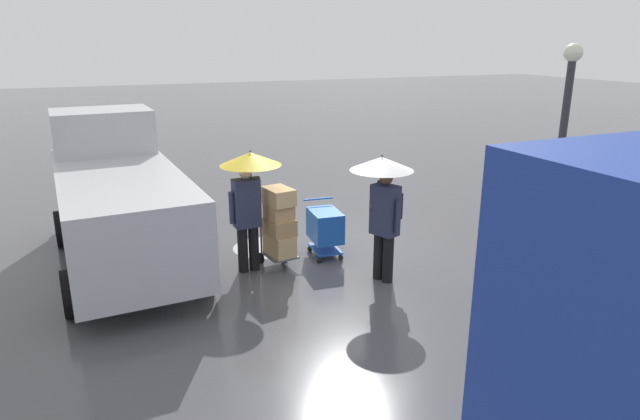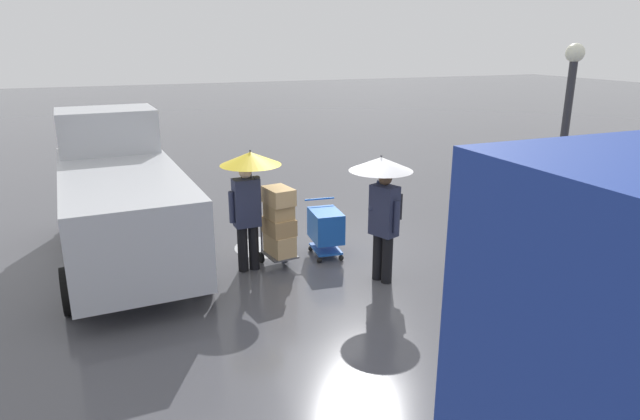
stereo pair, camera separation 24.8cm
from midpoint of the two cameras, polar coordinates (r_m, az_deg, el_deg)
name	(u,v)px [view 2 (the right image)]	position (r m, az deg, el deg)	size (l,w,h in m)	color
ground_plane	(339,257)	(10.39, 2.66, -4.89)	(90.00, 90.00, 0.00)	#4C4C51
slush_patch_near_cluster	(138,272)	(10.19, -17.68, -6.17)	(2.02, 2.02, 0.01)	#ADAFB5
slush_patch_mid_street	(266,247)	(10.91, -4.98, -3.82)	(1.23, 1.23, 0.01)	#999BA0
cargo_van_parked_right	(121,198)	(10.50, -19.24, 1.16)	(2.42, 5.44, 2.60)	#B7BABF
shopping_cart_vendor	(326,227)	(10.26, 1.29, -1.79)	(0.62, 0.87, 1.02)	#1951B2
hand_dolly_boxes	(279,223)	(9.74, -3.53, -1.36)	(0.59, 0.76, 1.45)	#515156
pedestrian_pink_side	(249,183)	(9.42, -6.62, 2.82)	(1.04, 1.04, 2.15)	black
pedestrian_black_side	(383,190)	(9.01, 7.29, 2.03)	(1.04, 1.04, 2.15)	black
street_lamp	(563,143)	(9.48, 24.55, 6.34)	(0.28, 0.28, 3.86)	#2D2D33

